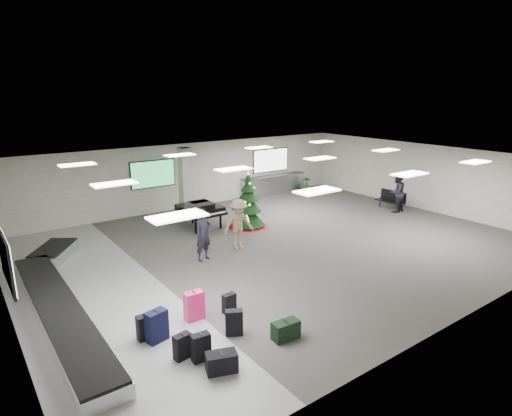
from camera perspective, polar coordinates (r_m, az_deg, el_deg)
ground at (r=16.33m, az=3.05°, el=-4.96°), size 18.00×18.00×0.00m
room_envelope at (r=15.96m, az=0.59°, el=3.30°), size 18.02×14.02×3.21m
baggage_carousel at (r=13.11m, az=-24.93°, el=-10.74°), size 2.28×9.71×0.43m
service_counter at (r=24.18m, az=2.38°, el=3.12°), size 4.05×0.65×1.08m
suitcase_0 at (r=9.77m, az=-7.38°, el=-17.95°), size 0.42×0.26×0.65m
suitcase_1 at (r=10.58m, az=-2.95°, el=-15.01°), size 0.46×0.39×0.66m
pink_suitcase at (r=11.27m, az=-8.25°, el=-12.78°), size 0.49×0.28×0.78m
suitcase_3 at (r=11.54m, az=-3.60°, el=-12.55°), size 0.36×0.21×0.55m
navy_suitcase at (r=10.56m, az=-13.10°, el=-15.08°), size 0.55×0.39×0.78m
suitcase_5 at (r=9.91m, az=-9.78°, el=-17.73°), size 0.41×0.26×0.60m
green_duffel at (r=10.50m, az=3.98°, el=-15.91°), size 0.68×0.38×0.46m
suitcase_8 at (r=10.73m, az=-14.47°, el=-15.12°), size 0.42×0.24×0.63m
black_duffel at (r=9.47m, az=-4.61°, el=-19.82°), size 0.73×0.56×0.45m
christmas_tree at (r=18.30m, az=-1.04°, el=0.05°), size 1.71×1.71×2.44m
grand_piano at (r=18.32m, az=-7.40°, el=-0.19°), size 1.55×1.97×1.12m
bench at (r=22.07m, az=17.61°, el=1.15°), size 0.51×1.48×0.93m
traveler_a at (r=14.73m, az=-7.04°, el=-3.53°), size 0.77×0.61×1.85m
traveler_b at (r=15.69m, az=-2.35°, el=-2.18°), size 1.28×0.82×1.88m
traveler_bench at (r=21.57m, az=18.25°, el=1.99°), size 0.99×0.80×1.93m
potted_plant_left at (r=22.33m, az=-1.08°, el=1.73°), size 0.54×0.49×0.82m
potted_plant_right at (r=24.80m, az=6.77°, el=3.10°), size 0.71×0.71×0.89m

